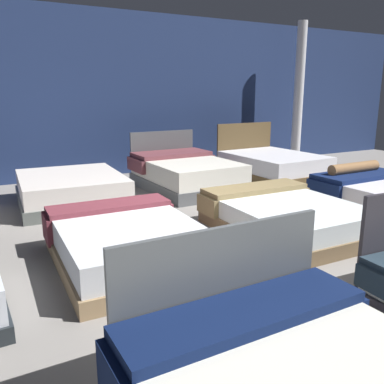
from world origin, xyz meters
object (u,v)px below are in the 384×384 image
Objects in this scene: bed_5 at (128,242)px; bed_9 at (72,189)px; bed_6 at (286,216)px; bed_11 at (272,165)px; support_pillar at (299,94)px; bed_10 at (185,173)px.

bed_9 is (0.00, 2.76, 0.01)m from bed_5.
bed_6 is 1.01× the size of bed_9.
bed_11 is (4.31, 0.09, 0.03)m from bed_9.
bed_11 is (4.31, 2.85, 0.04)m from bed_5.
bed_5 reaches higher than bed_6.
support_pillar is (6.05, 4.06, 1.52)m from bed_5.
bed_5 is at bearing 179.69° from bed_6.
support_pillar is (3.88, 1.25, 1.45)m from bed_10.
support_pillar is (3.87, 4.10, 1.54)m from bed_6.
bed_10 is 4.33m from support_pillar.
bed_10 is (2.16, 0.05, 0.06)m from bed_9.
support_pillar reaches higher than bed_6.
support_pillar reaches higher than bed_9.
bed_11 is at bearing -0.62° from bed_10.
bed_6 is 3.59m from bed_11.
bed_6 is 0.93× the size of bed_10.
bed_5 is 0.56× the size of support_pillar.
bed_11 reaches higher than bed_9.
bed_5 is 3.55m from bed_10.
support_pillar is at bearing 35.20° from bed_5.
bed_9 is (-2.18, 2.80, 0.02)m from bed_6.
bed_9 is 6.37m from support_pillar.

